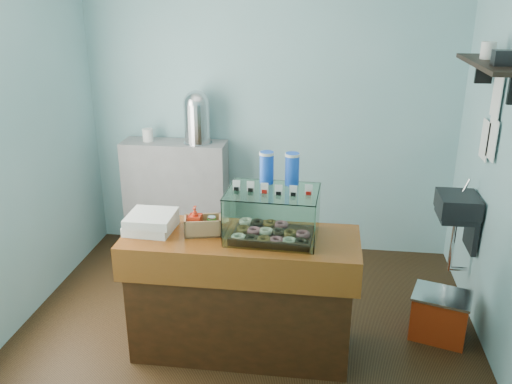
# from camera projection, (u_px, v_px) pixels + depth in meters

# --- Properties ---
(ground) EXTENTS (3.50, 3.50, 0.00)m
(ground) POSITION_uv_depth(u_px,v_px,m) (247.00, 328.00, 4.20)
(ground) COLOR black
(ground) RESTS_ON ground
(room_shell) EXTENTS (3.54, 3.04, 2.82)m
(room_shell) POSITION_uv_depth(u_px,v_px,m) (250.00, 111.00, 3.61)
(room_shell) COLOR #7EB4B8
(room_shell) RESTS_ON ground
(counter) EXTENTS (1.60, 0.60, 0.90)m
(counter) POSITION_uv_depth(u_px,v_px,m) (241.00, 293.00, 3.81)
(counter) COLOR #411D0C
(counter) RESTS_ON ground
(back_shelf) EXTENTS (1.00, 0.32, 1.10)m
(back_shelf) POSITION_uv_depth(u_px,v_px,m) (177.00, 196.00, 5.35)
(back_shelf) COLOR gray
(back_shelf) RESTS_ON ground
(display_case) EXTENTS (0.62, 0.47, 0.55)m
(display_case) POSITION_uv_depth(u_px,v_px,m) (273.00, 212.00, 3.61)
(display_case) COLOR #351910
(display_case) RESTS_ON counter
(condiment_crate) EXTENTS (0.28, 0.20, 0.20)m
(condiment_crate) POSITION_uv_depth(u_px,v_px,m) (201.00, 224.00, 3.67)
(condiment_crate) COLOR #A37C51
(condiment_crate) RESTS_ON counter
(pastry_boxes) EXTENTS (0.33, 0.33, 0.12)m
(pastry_boxes) POSITION_uv_depth(u_px,v_px,m) (151.00, 222.00, 3.72)
(pastry_boxes) COLOR white
(pastry_boxes) RESTS_ON counter
(coffee_urn) EXTENTS (0.27, 0.27, 0.50)m
(coffee_urn) POSITION_uv_depth(u_px,v_px,m) (197.00, 116.00, 5.02)
(coffee_urn) COLOR silver
(coffee_urn) RESTS_ON back_shelf
(red_cooler) EXTENTS (0.48, 0.42, 0.36)m
(red_cooler) POSITION_uv_depth(u_px,v_px,m) (440.00, 315.00, 4.04)
(red_cooler) COLOR #AB2C0D
(red_cooler) RESTS_ON ground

